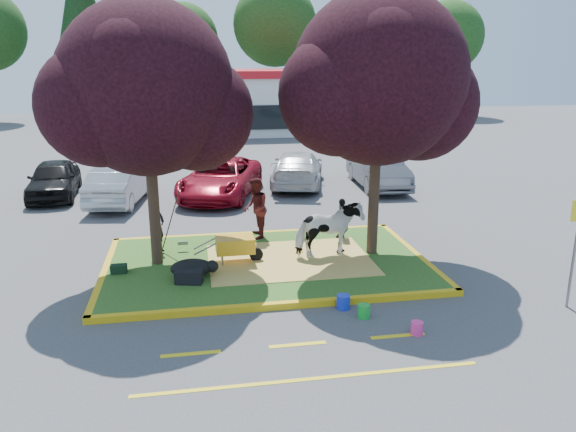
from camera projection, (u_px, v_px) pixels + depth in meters
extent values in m
plane|color=#424244|center=(267.00, 267.00, 14.62)|extent=(90.00, 90.00, 0.00)
cube|color=#265119|center=(267.00, 264.00, 14.60)|extent=(8.00, 5.00, 0.15)
cube|color=gold|center=(283.00, 305.00, 12.16)|extent=(8.30, 0.16, 0.15)
cube|color=gold|center=(255.00, 234.00, 17.05)|extent=(8.30, 0.16, 0.15)
cube|color=gold|center=(104.00, 274.00, 13.92)|extent=(0.16, 5.30, 0.15)
cube|color=gold|center=(415.00, 255.00, 15.28)|extent=(0.16, 5.30, 0.15)
cube|color=#DDC55B|center=(290.00, 260.00, 14.68)|extent=(4.20, 3.00, 0.01)
cylinder|color=black|center=(153.00, 196.00, 14.01)|extent=(0.28, 0.28, 3.53)
sphere|color=black|center=(146.00, 88.00, 13.29)|extent=(4.20, 4.20, 4.20)
sphere|color=black|center=(196.00, 113.00, 13.85)|extent=(2.86, 2.86, 2.86)
sphere|color=black|center=(99.00, 106.00, 12.93)|extent=(2.86, 2.86, 2.86)
cylinder|color=black|center=(374.00, 186.00, 14.75)|extent=(0.28, 0.28, 3.70)
sphere|color=black|center=(379.00, 78.00, 14.00)|extent=(4.40, 4.40, 4.40)
sphere|color=black|center=(420.00, 103.00, 14.57)|extent=(2.99, 2.99, 2.99)
sphere|color=black|center=(339.00, 95.00, 13.64)|extent=(2.99, 2.99, 2.99)
cube|color=yellow|center=(191.00, 354.00, 10.31)|extent=(1.10, 0.12, 0.01)
cube|color=yellow|center=(298.00, 345.00, 10.64)|extent=(1.10, 0.12, 0.01)
cube|color=yellow|center=(398.00, 336.00, 10.98)|extent=(1.10, 0.12, 0.01)
cube|color=yellow|center=(311.00, 379.00, 9.50)|extent=(6.00, 0.10, 0.01)
cube|color=silver|center=(241.00, 104.00, 40.94)|extent=(20.00, 8.00, 4.00)
cube|color=red|center=(240.00, 73.00, 40.36)|extent=(20.40, 8.40, 0.50)
cube|color=black|center=(247.00, 118.00, 37.27)|extent=(19.00, 0.10, 1.60)
cylinder|color=black|center=(90.00, 98.00, 47.48)|extent=(0.44, 0.44, 3.92)
cone|color=black|center=(82.00, 14.00, 45.65)|extent=(5.60, 5.60, 11.90)
cylinder|color=black|center=(186.00, 100.00, 50.35)|extent=(0.44, 0.44, 3.08)
sphere|color=#143811|center=(183.00, 39.00, 48.91)|extent=(6.16, 6.16, 6.16)
cylinder|color=black|center=(275.00, 97.00, 50.66)|extent=(0.44, 0.44, 3.64)
sphere|color=#143811|center=(275.00, 24.00, 48.96)|extent=(7.28, 7.28, 7.28)
cylinder|color=black|center=(359.00, 96.00, 52.49)|extent=(0.44, 0.44, 3.50)
cone|color=black|center=(361.00, 29.00, 50.86)|extent=(5.00, 5.00, 10.62)
cylinder|color=black|center=(443.00, 98.00, 52.92)|extent=(0.44, 0.44, 3.22)
sphere|color=#143811|center=(448.00, 36.00, 51.42)|extent=(6.44, 6.44, 6.44)
imported|color=silver|center=(329.00, 230.00, 14.72)|extent=(1.86, 1.09, 1.48)
ellipsoid|color=black|center=(192.00, 268.00, 13.50)|extent=(1.12, 0.80, 0.44)
imported|color=black|center=(157.00, 227.00, 15.06)|extent=(0.56, 0.63, 1.46)
imported|color=#431315|center=(256.00, 208.00, 16.25)|extent=(0.72, 0.90, 1.78)
imported|color=black|center=(342.00, 218.00, 16.34)|extent=(0.59, 0.75, 1.18)
cylinder|color=black|center=(256.00, 254.00, 14.56)|extent=(0.35, 0.07, 0.35)
cylinder|color=slate|center=(223.00, 261.00, 14.22)|extent=(0.04, 0.04, 0.26)
cylinder|color=slate|center=(222.00, 255.00, 14.63)|extent=(0.04, 0.04, 0.26)
cube|color=orange|center=(235.00, 245.00, 14.39)|extent=(0.99, 0.60, 0.39)
cylinder|color=slate|center=(206.00, 248.00, 14.05)|extent=(0.64, 0.05, 0.33)
cylinder|color=slate|center=(206.00, 243.00, 14.46)|extent=(0.64, 0.05, 0.33)
cube|color=black|center=(189.00, 277.00, 13.13)|extent=(0.69, 0.48, 0.32)
cube|color=black|center=(119.00, 269.00, 13.76)|extent=(0.39, 0.24, 0.21)
cylinder|color=slate|center=(575.00, 251.00, 11.92)|extent=(0.06, 0.06, 2.59)
cylinder|color=green|center=(364.00, 311.00, 11.73)|extent=(0.35, 0.35, 0.28)
cylinder|color=#FD3893|center=(417.00, 328.00, 11.01)|extent=(0.31, 0.31, 0.26)
cylinder|color=#1933CE|center=(343.00, 302.00, 12.13)|extent=(0.37, 0.37, 0.31)
imported|color=black|center=(54.00, 179.00, 21.70)|extent=(1.92, 4.30, 1.44)
imported|color=#A4A8AC|center=(120.00, 184.00, 20.82)|extent=(2.18, 4.56, 1.44)
imported|color=maroon|center=(221.00, 178.00, 21.78)|extent=(3.98, 5.82, 1.48)
imported|color=silver|center=(297.00, 168.00, 23.76)|extent=(3.22, 5.37, 1.46)
imported|color=#56585D|center=(378.00, 168.00, 23.45)|extent=(1.93, 4.88, 1.58)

